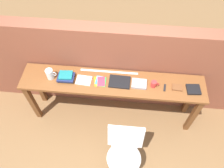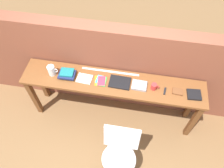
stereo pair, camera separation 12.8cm
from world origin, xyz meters
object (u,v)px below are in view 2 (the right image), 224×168
book_stack_leftmost (67,74)px  leather_journal_brown (177,91)px  book_open_centre (120,82)px  multitool_folded (165,91)px  chair_white_moulded (120,152)px  pitcher_white (52,70)px  book_repair_rightmost (194,95)px  magazine_cycling (84,79)px  mug (154,87)px  pamphlet_pile_colourful (101,81)px

book_stack_leftmost → leather_journal_brown: book_stack_leftmost is taller
book_open_centre → multitool_folded: 0.60m
chair_white_moulded → pitcher_white: 1.40m
book_repair_rightmost → magazine_cycling: bearing=175.1°
mug → book_repair_rightmost: size_ratio=0.63×
book_stack_leftmost → multitool_folded: size_ratio=2.03×
book_stack_leftmost → leather_journal_brown: 1.48m
pamphlet_pile_colourful → chair_white_moulded: bearing=-63.8°
multitool_folded → book_repair_rightmost: bearing=0.2°
magazine_cycling → book_repair_rightmost: (1.45, -0.02, 0.01)m
magazine_cycling → book_repair_rightmost: book_repair_rightmost is taller
book_stack_leftmost → book_repair_rightmost: 1.69m
pamphlet_pile_colourful → mug: size_ratio=1.72×
pitcher_white → book_stack_leftmost: (0.21, -0.00, -0.04)m
magazine_cycling → pamphlet_pile_colourful: size_ratio=1.06×
pitcher_white → book_stack_leftmost: 0.22m
pamphlet_pile_colourful → leather_journal_brown: bearing=-0.5°
book_stack_leftmost → multitool_folded: (1.32, -0.03, -0.03)m
chair_white_moulded → leather_journal_brown: leather_journal_brown is taller
multitool_folded → mug: bearing=172.3°
mug → multitool_folded: 0.15m
chair_white_moulded → mug: bearing=67.8°
book_repair_rightmost → leather_journal_brown: bearing=171.7°
book_open_centre → leather_journal_brown: size_ratio=2.17×
book_stack_leftmost → mug: 1.18m
book_open_centre → book_repair_rightmost: (0.97, -0.04, 0.00)m
pitcher_white → mug: (1.39, -0.01, -0.03)m
mug → leather_journal_brown: mug is taller
pitcher_white → multitool_folded: 1.54m
magazine_cycling → book_open_centre: book_open_centre is taller
magazine_cycling → chair_white_moulded: bearing=-47.9°
magazine_cycling → pamphlet_pile_colourful: bearing=5.7°
book_stack_leftmost → mug: mug is taller
mug → book_stack_leftmost: bearing=179.6°
magazine_cycling → book_repair_rightmost: bearing=3.3°
book_stack_leftmost → pamphlet_pile_colourful: 0.46m
pamphlet_pile_colourful → book_repair_rightmost: (1.23, -0.02, 0.01)m
book_open_centre → magazine_cycling: bearing=-176.2°
book_stack_leftmost → multitool_folded: bearing=-1.3°
pamphlet_pile_colourful → book_repair_rightmost: bearing=-1.2°
book_stack_leftmost → book_repair_rightmost: bearing=-0.9°
pitcher_white → magazine_cycling: bearing=-1.5°
pitcher_white → multitool_folded: bearing=-1.2°
book_open_centre → pitcher_white: bearing=-177.9°
book_open_centre → book_repair_rightmost: size_ratio=1.61×
pitcher_white → book_open_centre: bearing=0.3°
pitcher_white → book_open_centre: (0.94, 0.00, -0.07)m
book_stack_leftmost → magazine_cycling: size_ratio=1.11×
mug → book_repair_rightmost: 0.52m
pamphlet_pile_colourful → multitool_folded: 0.86m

